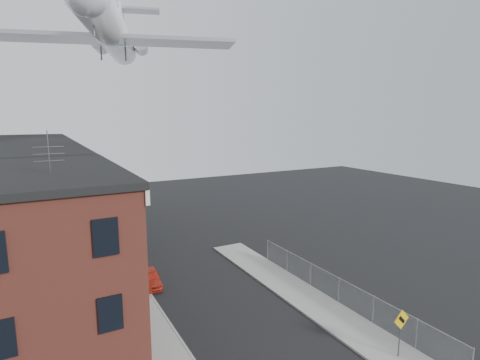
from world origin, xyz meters
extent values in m
cube|color=gray|center=(-5.50, 24.00, 0.06)|extent=(3.00, 62.00, 0.12)
cube|color=gray|center=(5.50, 6.00, 0.06)|extent=(3.00, 26.00, 0.12)
cube|color=gray|center=(-4.05, 24.00, 0.07)|extent=(0.15, 62.00, 0.14)
cube|color=gray|center=(4.05, 6.00, 0.07)|extent=(0.15, 26.00, 0.14)
cube|color=#361611|center=(-12.00, 7.00, 5.00)|extent=(10.00, 12.00, 10.00)
cube|color=beige|center=(-6.92, 7.00, 9.70)|extent=(0.16, 12.20, 0.60)
cylinder|color=#515156|center=(-10.00, 5.00, 11.15)|extent=(0.04, 0.04, 2.00)
cube|color=slate|center=(-12.00, 16.50, 5.00)|extent=(10.00, 7.00, 10.00)
cube|color=black|center=(-12.00, 16.50, 10.15)|extent=(10.25, 7.00, 0.30)
cube|color=gray|center=(-6.10, 16.50, 0.55)|extent=(1.80, 6.40, 0.25)
cube|color=beige|center=(-6.10, 16.50, 2.75)|extent=(1.90, 6.50, 0.15)
cube|color=#706959|center=(-12.00, 23.50, 5.00)|extent=(10.00, 7.00, 10.00)
cube|color=black|center=(-12.00, 23.50, 10.15)|extent=(10.25, 7.00, 0.30)
cube|color=gray|center=(-6.10, 23.50, 0.55)|extent=(1.80, 6.40, 0.25)
cube|color=beige|center=(-6.10, 23.50, 2.75)|extent=(1.90, 6.50, 0.15)
cube|color=slate|center=(-12.00, 30.50, 5.00)|extent=(10.00, 7.00, 10.00)
cube|color=black|center=(-12.00, 30.50, 10.15)|extent=(10.25, 7.00, 0.30)
cube|color=gray|center=(-6.10, 30.50, 0.55)|extent=(1.80, 6.40, 0.25)
cube|color=beige|center=(-6.10, 30.50, 2.75)|extent=(1.90, 6.50, 0.15)
cube|color=#706959|center=(-12.00, 37.50, 5.00)|extent=(10.00, 7.00, 10.00)
cube|color=black|center=(-12.00, 37.50, 10.15)|extent=(10.25, 7.00, 0.30)
cube|color=gray|center=(-6.10, 37.50, 0.55)|extent=(1.80, 6.40, 0.25)
cube|color=beige|center=(-6.10, 37.50, 2.75)|extent=(1.90, 6.50, 0.15)
cube|color=slate|center=(-12.00, 44.50, 5.00)|extent=(10.00, 7.00, 10.00)
cube|color=black|center=(-12.00, 44.50, 10.15)|extent=(10.25, 7.00, 0.30)
cube|color=gray|center=(-6.10, 44.50, 0.55)|extent=(1.80, 6.40, 0.25)
cube|color=beige|center=(-6.10, 44.50, 2.75)|extent=(1.90, 6.50, 0.15)
cylinder|color=gray|center=(7.00, -1.00, 0.95)|extent=(0.06, 0.06, 1.90)
cylinder|color=gray|center=(7.00, 2.00, 0.95)|extent=(0.06, 0.06, 1.90)
cylinder|color=gray|center=(7.00, 5.00, 0.95)|extent=(0.06, 0.06, 1.90)
cylinder|color=gray|center=(7.00, 8.00, 0.95)|extent=(0.06, 0.06, 1.90)
cylinder|color=gray|center=(7.00, 11.00, 0.95)|extent=(0.06, 0.06, 1.90)
cylinder|color=gray|center=(7.00, 14.00, 0.95)|extent=(0.06, 0.06, 1.90)
cube|color=gray|center=(7.00, 5.00, 1.85)|extent=(0.04, 18.00, 0.04)
cube|color=gray|center=(7.00, 5.00, 0.95)|extent=(0.02, 18.00, 1.80)
cylinder|color=#515156|center=(5.60, -1.00, 1.30)|extent=(0.07, 0.07, 2.60)
cube|color=#E4AE0C|center=(5.60, -1.04, 2.25)|extent=(1.10, 0.03, 1.10)
cube|color=black|center=(5.60, -1.06, 2.25)|extent=(0.52, 0.02, 0.52)
cylinder|color=black|center=(-5.60, 18.00, 4.50)|extent=(0.26, 0.26, 9.00)
cube|color=black|center=(-5.60, 18.00, 8.30)|extent=(1.80, 0.12, 0.12)
cylinder|color=black|center=(-6.30, 18.00, 8.50)|extent=(0.08, 0.08, 0.25)
cylinder|color=black|center=(-4.90, 18.00, 8.50)|extent=(0.08, 0.08, 0.25)
cylinder|color=black|center=(-5.40, 28.00, 1.20)|extent=(0.24, 0.24, 2.40)
sphere|color=#1C4011|center=(-5.40, 28.00, 3.60)|extent=(3.20, 3.20, 3.20)
sphere|color=#1C4011|center=(-4.90, 27.70, 3.04)|extent=(2.24, 2.24, 2.24)
imported|color=#B52717|center=(-3.60, 14.03, 0.62)|extent=(1.92, 3.81, 1.25)
imported|color=black|center=(-2.89, 22.75, 0.62)|extent=(1.62, 3.86, 1.24)
imported|color=slate|center=(-3.52, 35.81, 0.63)|extent=(1.86, 4.38, 1.26)
cylinder|color=white|center=(-3.35, 25.56, 20.61)|extent=(9.71, 22.59, 3.03)
cone|color=white|center=(0.06, 36.41, 20.61)|extent=(3.74, 3.62, 3.03)
cube|color=#939399|center=(-3.77, 24.21, 19.67)|extent=(22.88, 10.61, 0.33)
cylinder|color=#939399|center=(-3.10, 33.93, 20.80)|extent=(2.58, 4.07, 1.52)
cylinder|color=#939399|center=(1.24, 32.56, 20.80)|extent=(2.58, 4.07, 1.52)
cube|color=white|center=(-0.08, 35.95, 23.27)|extent=(1.31, 3.50, 5.30)
cube|color=#939399|center=(0.20, 36.86, 25.73)|extent=(9.32, 5.05, 0.24)
cylinder|color=#515156|center=(-6.19, 16.53, 18.91)|extent=(0.15, 0.15, 1.14)
camera|label=1|loc=(-10.48, -12.81, 12.69)|focal=28.00mm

